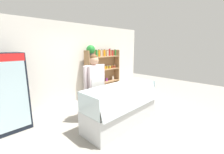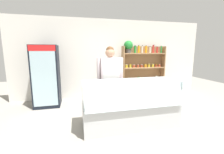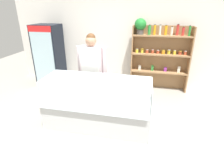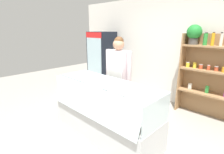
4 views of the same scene
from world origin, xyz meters
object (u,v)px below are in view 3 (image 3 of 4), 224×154
(deli_display_case, at_px, (97,112))
(shop_clerk, at_px, (92,66))
(drinks_fridge, at_px, (49,56))
(shelving_unit, at_px, (157,50))

(deli_display_case, distance_m, shop_clerk, 1.02)
(drinks_fridge, xyz_separation_m, shop_clerk, (1.67, -1.08, 0.14))
(shelving_unit, xyz_separation_m, deli_display_case, (-1.13, -2.04, -0.82))
(deli_display_case, bearing_deg, shelving_unit, 60.99)
(deli_display_case, bearing_deg, shop_clerk, 113.88)
(drinks_fridge, height_order, shelving_unit, shelving_unit)
(drinks_fridge, distance_m, shelving_unit, 3.12)
(drinks_fridge, distance_m, shop_clerk, 2.00)
(deli_display_case, xyz_separation_m, shop_clerk, (-0.29, 0.66, 0.73))
(shelving_unit, bearing_deg, drinks_fridge, -174.31)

